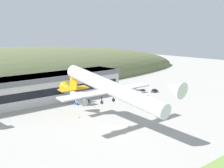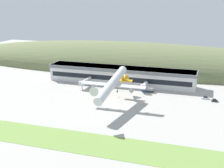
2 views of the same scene
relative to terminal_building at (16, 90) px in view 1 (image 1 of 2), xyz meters
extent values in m
plane|color=#ADAAA3|center=(9.07, -48.38, -6.61)|extent=(450.83, 450.83, 0.00)
cube|color=silver|center=(0.00, 0.02, -0.78)|extent=(103.83, 15.01, 11.65)
cube|color=slate|center=(0.00, 0.02, 3.99)|extent=(105.03, 16.21, 2.10)
cube|color=black|center=(0.00, -7.54, -1.36)|extent=(99.68, 0.16, 3.26)
cylinder|color=silver|center=(20.08, -12.51, -2.61)|extent=(2.60, 10.04, 2.60)
cube|color=silver|center=(20.08, -17.53, -2.61)|extent=(3.38, 2.86, 2.86)
cylinder|color=slate|center=(20.08, -17.03, -4.61)|extent=(0.36, 0.36, 4.00)
cylinder|color=silver|center=(9.57, -49.33, 6.75)|extent=(4.66, 44.15, 11.21)
cone|color=silver|center=(9.57, -73.59, 10.44)|extent=(4.57, 5.76, 5.29)
cone|color=orange|center=(9.57, -24.61, 3.00)|extent=(4.57, 6.68, 5.43)
cube|color=orange|center=(9.57, -28.29, 7.09)|extent=(0.50, 5.21, 7.61)
cube|color=orange|center=(9.57, -28.06, 3.53)|extent=(12.12, 3.28, 0.85)
cube|color=silver|center=(9.57, -47.16, 5.61)|extent=(36.93, 3.63, 0.99)
cylinder|color=#9E9EA3|center=(-1.51, -47.69, 4.14)|extent=(2.30, 3.90, 2.81)
cylinder|color=#9E9EA3|center=(20.65, -47.69, 4.14)|extent=(2.30, 3.90, 2.81)
cylinder|color=#2D2D2D|center=(7.01, -47.16, 3.23)|extent=(0.28, 0.28, 2.20)
cylinder|color=#2D2D2D|center=(7.01, -47.16, 2.13)|extent=(0.45, 1.10, 1.10)
cylinder|color=#2D2D2D|center=(12.14, -47.16, 3.23)|extent=(0.28, 0.28, 2.20)
cylinder|color=#2D2D2D|center=(12.14, -47.16, 2.13)|extent=(0.45, 1.10, 1.10)
cylinder|color=#2D2D2D|center=(9.57, -64.54, 5.98)|extent=(0.22, 0.22, 1.98)
cylinder|color=#2D2D2D|center=(9.57, -64.54, 4.99)|extent=(0.30, 0.83, 0.82)
cube|color=#333338|center=(63.94, -21.42, -6.16)|extent=(3.80, 2.05, 0.89)
cube|color=black|center=(63.76, -21.43, -5.35)|extent=(2.12, 1.67, 0.73)
cube|color=silver|center=(58.40, -17.95, -6.14)|extent=(4.43, 1.74, 0.93)
cube|color=black|center=(58.62, -17.95, -5.30)|extent=(2.45, 1.44, 0.76)
cube|color=#264C99|center=(20.22, -15.37, -5.40)|extent=(2.50, 2.52, 2.42)
cube|color=black|center=(19.01, -15.44, -4.96)|extent=(0.20, 2.03, 1.07)
cube|color=#38383D|center=(23.91, -15.16, -6.16)|extent=(5.15, 2.43, 0.90)
cylinder|color=#999EA3|center=(23.91, -15.16, -4.57)|extent=(4.91, 2.54, 2.27)
cube|color=orange|center=(8.55, -32.47, -6.59)|extent=(0.52, 0.52, 0.03)
cone|color=orange|center=(8.55, -32.47, -6.30)|extent=(0.40, 0.40, 0.55)
cube|color=orange|center=(22.00, -24.87, -6.59)|extent=(0.52, 0.52, 0.03)
cone|color=orange|center=(22.00, -24.87, -6.30)|extent=(0.40, 0.40, 0.55)
camera|label=1|loc=(-56.11, -121.79, 26.25)|focal=50.00mm
camera|label=2|loc=(60.77, -204.81, 52.61)|focal=50.00mm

